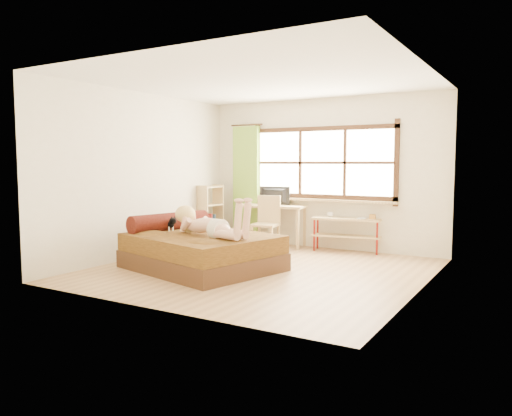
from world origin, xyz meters
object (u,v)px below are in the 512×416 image
Objects in this scene: bed at (200,250)px; pipe_shelf at (347,227)px; bookshelf at (210,214)px; desk at (272,210)px; woman at (208,215)px; chair at (267,220)px; kitten at (168,223)px.

bed reaches higher than pipe_shelf.
bookshelf reaches higher than pipe_shelf.
pipe_shelf is at bearing -3.57° from desk.
bed is 1.82× the size of desk.
bookshelf reaches higher than woman.
pipe_shelf is at bearing 14.93° from bookshelf.
chair reaches higher than desk.
desk is at bearing 109.93° from woman.
bed is 1.96m from chair.
bookshelf is at bearing 168.05° from chair.
bed is 2.46× the size of chair.
bed is at bearing -128.99° from pipe_shelf.
bookshelf is at bearing 136.01° from bed.
desk is (-0.04, 2.30, 0.39)m from bed.
desk reaches higher than pipe_shelf.
pipe_shelf is (1.42, 0.12, -0.23)m from desk.
chair reaches higher than pipe_shelf.
desk is 1.44m from pipe_shelf.
pipe_shelf is 2.66m from bookshelf.
pipe_shelf is (1.38, 2.42, 0.16)m from bed.
woman reaches higher than bed.
woman is 2.02m from chair.
desk is 1.35× the size of chair.
pipe_shelf is (1.33, 0.48, -0.10)m from chair.
chair is 1.30m from bookshelf.
bookshelf is at bearing 179.42° from pipe_shelf.
bed is 1.67× the size of woman.
bookshelf is (-1.21, -0.28, -0.10)m from desk.
bed is 2.39m from bookshelf.
desk is 1.17× the size of bookshelf.
chair is at bearing -85.01° from desk.
pipe_shelf is (2.05, 2.34, -0.19)m from kitten.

